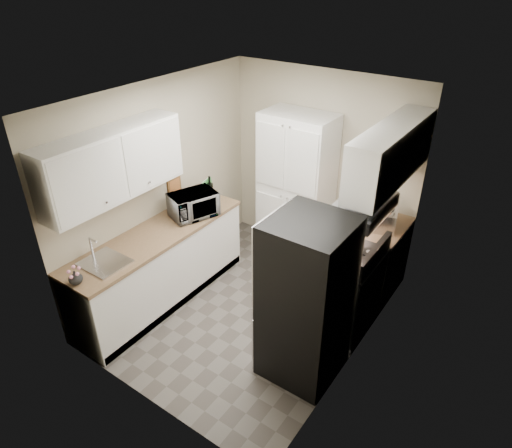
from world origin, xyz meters
name	(u,v)px	position (x,y,z in m)	size (l,w,h in m)	color
ground	(250,308)	(0.00, 0.00, 0.00)	(3.20, 3.20, 0.00)	#56514C
room_shell	(247,184)	(-0.02, -0.01, 1.63)	(2.64, 3.24, 2.52)	#B8AE95
pantry_cabinet	(296,189)	(-0.20, 1.32, 1.00)	(0.90, 0.55, 2.00)	white
base_cabinet_left	(161,268)	(-0.99, -0.43, 0.44)	(0.60, 2.30, 0.88)	white
countertop_left	(157,234)	(-0.99, -0.43, 0.90)	(0.63, 2.33, 0.04)	#846647
base_cabinet_right	(373,258)	(0.99, 1.19, 0.44)	(0.60, 0.80, 0.88)	white
countertop_right	(378,226)	(0.99, 1.19, 0.90)	(0.63, 0.83, 0.04)	#846647
electric_range	(343,289)	(0.97, 0.39, 0.48)	(0.71, 0.78, 1.13)	#B7B7BC
refrigerator	(306,301)	(0.94, -0.41, 0.85)	(0.70, 0.72, 1.70)	#B7B7BC
microwave	(193,205)	(-0.91, 0.12, 1.07)	(0.54, 0.36, 0.30)	#A8A8AD
wine_bottle	(210,191)	(-0.97, 0.50, 1.08)	(0.08, 0.08, 0.32)	black
flower_vase	(75,277)	(-0.94, -1.52, 0.99)	(0.13, 0.13, 0.14)	silver
cutting_board	(208,191)	(-1.00, 0.49, 1.07)	(0.02, 0.24, 0.30)	#3A8A43
toaster_oven	(382,217)	(1.03, 1.17, 1.04)	(0.32, 0.41, 0.24)	#B2B2B7
fruit_basket	(385,204)	(1.03, 1.18, 1.21)	(0.26, 0.26, 0.11)	#F24F0A
kitchen_mat	(288,288)	(0.17, 0.58, 0.01)	(0.45, 0.72, 0.01)	#DBB58E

